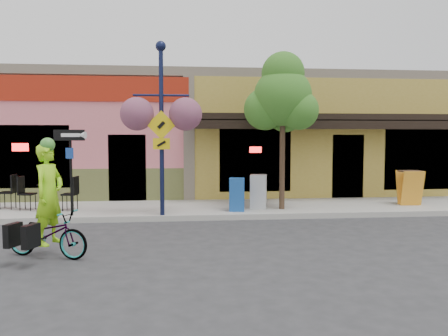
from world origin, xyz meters
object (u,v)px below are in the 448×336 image
(newspaper_box_grey, at_px, (258,192))
(lamp_post, at_px, (162,129))
(street_tree, at_px, (282,130))
(building, at_px, (211,136))
(bicycle, at_px, (47,234))
(cyclist_rider, at_px, (49,208))
(newspaper_box_blue, at_px, (237,194))
(one_way_sign, at_px, (71,173))

(newspaper_box_grey, bearing_deg, lamp_post, -148.70)
(lamp_post, xyz_separation_m, street_tree, (3.39, 0.65, -0.02))
(building, xyz_separation_m, lamp_post, (-1.77, -6.85, 0.18))
(lamp_post, height_order, street_tree, lamp_post)
(bicycle, relative_size, cyclist_rider, 0.90)
(bicycle, relative_size, street_tree, 0.37)
(newspaper_box_blue, xyz_separation_m, street_tree, (1.34, 0.22, 1.80))
(cyclist_rider, distance_m, newspaper_box_grey, 6.28)
(building, relative_size, street_tree, 4.02)
(one_way_sign, relative_size, newspaper_box_blue, 2.44)
(bicycle, height_order, newspaper_box_blue, newspaper_box_blue)
(building, bearing_deg, newspaper_box_grey, -80.93)
(bicycle, height_order, cyclist_rider, cyclist_rider)
(building, relative_size, newspaper_box_grey, 18.57)
(bicycle, xyz_separation_m, newspaper_box_grey, (4.69, 4.23, 0.20))
(cyclist_rider, relative_size, street_tree, 0.41)
(lamp_post, bearing_deg, newspaper_box_blue, 12.61)
(building, xyz_separation_m, one_way_sign, (-4.15, -6.68, -0.97))
(cyclist_rider, relative_size, newspaper_box_blue, 1.99)
(cyclist_rider, bearing_deg, one_way_sign, 28.62)
(street_tree, bearing_deg, newspaper_box_grey, 165.32)
(building, xyz_separation_m, street_tree, (1.62, -6.20, 0.16))
(bicycle, bearing_deg, newspaper_box_blue, -25.06)
(bicycle, distance_m, street_tree, 7.00)
(cyclist_rider, xyz_separation_m, newspaper_box_grey, (4.64, 4.23, -0.28))
(cyclist_rider, xyz_separation_m, street_tree, (5.30, 4.06, 1.49))
(newspaper_box_grey, bearing_deg, bicycle, -123.50)
(one_way_sign, xyz_separation_m, newspaper_box_blue, (4.43, 0.27, -0.67))
(lamp_post, xyz_separation_m, newspaper_box_grey, (2.74, 0.83, -1.79))
(street_tree, bearing_deg, newspaper_box_blue, -170.84)
(newspaper_box_blue, bearing_deg, bicycle, -128.21)
(newspaper_box_grey, bearing_deg, newspaper_box_blue, -135.90)
(one_way_sign, bearing_deg, newspaper_box_grey, 21.91)
(street_tree, bearing_deg, building, 104.62)
(bicycle, xyz_separation_m, street_tree, (5.35, 4.06, 1.98))
(street_tree, bearing_deg, one_way_sign, -175.15)
(one_way_sign, height_order, newspaper_box_grey, one_way_sign)
(cyclist_rider, relative_size, lamp_post, 0.40)
(lamp_post, relative_size, newspaper_box_blue, 4.93)
(building, xyz_separation_m, newspaper_box_blue, (0.28, -6.41, -1.64))
(cyclist_rider, relative_size, one_way_sign, 0.82)
(bicycle, bearing_deg, lamp_post, -8.73)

